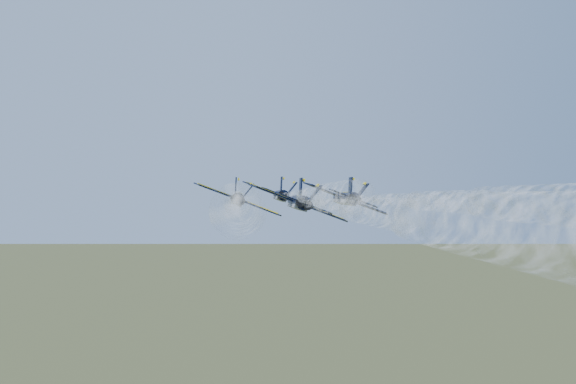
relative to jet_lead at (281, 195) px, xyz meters
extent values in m
cylinder|color=black|center=(-0.02, -0.38, 0.04)|extent=(3.88, 15.19, 2.49)
cone|color=black|center=(0.82, 8.56, 0.04)|extent=(2.75, 3.17, 2.49)
ellipsoid|color=black|center=(0.56, 3.43, 0.62)|extent=(1.62, 2.84, 1.27)
cube|color=gray|center=(-0.28, -0.36, -0.65)|extent=(3.02, 13.59, 1.08)
cube|color=black|center=(-3.73, -0.95, 1.31)|extent=(6.86, 4.90, 2.54)
cube|color=yellow|center=(-3.51, 0.97, 1.42)|extent=(5.98, 1.71, 2.51)
cube|color=black|center=(3.44, -1.62, -1.44)|extent=(7.14, 5.79, 2.54)
cube|color=yellow|center=(3.66, 0.30, -1.34)|extent=(5.71, 2.76, 2.51)
cube|color=black|center=(-2.90, -7.32, 0.89)|extent=(3.21, 2.54, 1.20)
cube|color=black|center=(1.52, -7.73, -0.81)|extent=(3.33, 2.90, 1.20)
cube|color=black|center=(-0.95, -6.71, 1.87)|extent=(0.56, 2.51, 2.95)
cube|color=black|center=(0.85, -6.87, 1.18)|extent=(2.22, 2.67, 2.41)
cylinder|color=black|center=(-1.28, -8.27, 0.12)|extent=(1.73, 1.50, 1.61)
cylinder|color=black|center=(-0.33, -8.36, -0.25)|extent=(1.73, 1.50, 1.61)
cylinder|color=black|center=(-9.26, -15.03, 0.04)|extent=(3.88, 15.19, 2.49)
cone|color=black|center=(-8.42, -6.09, 0.04)|extent=(2.75, 3.17, 2.49)
ellipsoid|color=black|center=(-8.68, -11.22, 0.62)|extent=(1.62, 2.84, 1.27)
cube|color=gray|center=(-9.52, -15.01, -0.65)|extent=(3.02, 13.59, 1.08)
cube|color=black|center=(-12.97, -15.60, 1.31)|extent=(6.86, 4.90, 2.54)
cube|color=yellow|center=(-12.75, -13.68, 1.42)|extent=(5.98, 1.71, 2.51)
cube|color=black|center=(-5.80, -16.27, -1.44)|extent=(7.14, 5.79, 2.54)
cube|color=yellow|center=(-5.58, -14.35, -1.34)|extent=(5.71, 2.76, 2.51)
cube|color=black|center=(-12.14, -21.97, 0.89)|extent=(3.21, 2.54, 1.20)
cube|color=black|center=(-7.71, -22.38, -0.81)|extent=(3.33, 2.90, 1.20)
cube|color=black|center=(-10.18, -21.36, 1.87)|extent=(0.56, 2.51, 2.95)
cube|color=black|center=(-8.39, -21.52, 1.18)|extent=(2.22, 2.67, 2.41)
cylinder|color=black|center=(-10.51, -22.92, 0.12)|extent=(1.73, 1.50, 1.61)
cylinder|color=black|center=(-9.57, -23.01, -0.25)|extent=(1.73, 1.50, 1.61)
cylinder|color=black|center=(8.54, -15.28, 0.04)|extent=(3.88, 15.19, 2.49)
cone|color=black|center=(9.38, -6.33, 0.04)|extent=(2.75, 3.17, 2.49)
ellipsoid|color=black|center=(9.12, -11.46, 0.62)|extent=(1.62, 2.84, 1.27)
cube|color=gray|center=(8.28, -15.25, -0.65)|extent=(3.02, 13.59, 1.08)
cube|color=black|center=(4.84, -15.84, 1.31)|extent=(6.86, 4.90, 2.54)
cube|color=yellow|center=(5.06, -13.93, 1.42)|extent=(5.98, 1.71, 2.51)
cube|color=black|center=(12.00, -16.51, -1.44)|extent=(7.14, 5.79, 2.54)
cube|color=yellow|center=(12.22, -14.60, -1.34)|extent=(5.71, 2.76, 2.51)
cube|color=black|center=(5.66, -22.22, 0.89)|extent=(3.21, 2.54, 1.20)
cube|color=black|center=(10.09, -22.63, -0.81)|extent=(3.33, 2.90, 1.20)
cube|color=black|center=(7.62, -21.60, 1.87)|extent=(0.56, 2.51, 2.95)
cube|color=black|center=(9.41, -21.77, 1.18)|extent=(2.22, 2.67, 2.41)
cylinder|color=black|center=(7.29, -23.16, 0.12)|extent=(1.73, 1.50, 1.61)
cylinder|color=black|center=(8.24, -23.25, -0.25)|extent=(1.73, 1.50, 1.61)
cylinder|color=black|center=(-1.92, -29.09, 0.04)|extent=(3.88, 15.19, 2.49)
cone|color=black|center=(-1.08, -20.14, 0.04)|extent=(2.75, 3.17, 2.49)
ellipsoid|color=black|center=(-1.34, -25.27, 0.62)|extent=(1.62, 2.84, 1.27)
cube|color=gray|center=(-2.18, -29.06, -0.65)|extent=(3.02, 13.59, 1.08)
cube|color=black|center=(-5.62, -29.65, 1.31)|extent=(6.86, 4.90, 2.54)
cube|color=yellow|center=(-5.41, -27.74, 1.42)|extent=(5.98, 1.71, 2.51)
cube|color=black|center=(1.54, -30.32, -1.44)|extent=(7.14, 5.79, 2.54)
cube|color=yellow|center=(1.76, -28.41, -1.34)|extent=(5.71, 2.76, 2.51)
cube|color=black|center=(-4.80, -36.02, 0.89)|extent=(3.21, 2.54, 1.20)
cube|color=black|center=(-0.37, -36.44, -0.81)|extent=(3.33, 2.90, 1.20)
cube|color=black|center=(-2.84, -35.41, 1.87)|extent=(0.56, 2.51, 2.95)
cube|color=black|center=(-1.05, -35.58, 1.18)|extent=(2.22, 2.67, 2.41)
cylinder|color=black|center=(-3.17, -36.97, 0.12)|extent=(1.73, 1.50, 1.61)
cylinder|color=black|center=(-2.22, -37.06, -0.25)|extent=(1.73, 1.50, 1.61)
cylinder|color=white|center=(-1.58, -17.04, 0.04)|extent=(3.01, 18.30, 1.32)
cylinder|color=white|center=(-3.18, -34.18, 0.04)|extent=(3.51, 18.34, 1.81)
cylinder|color=white|center=(-4.78, -51.32, 0.04)|extent=(4.09, 18.40, 2.40)
cylinder|color=white|center=(-6.39, -68.47, 0.04)|extent=(4.76, 18.46, 3.07)
cylinder|color=white|center=(-10.81, -31.68, 0.04)|extent=(3.01, 18.30, 1.32)
cylinder|color=white|center=(-12.42, -48.83, 0.04)|extent=(3.51, 18.34, 1.81)
cylinder|color=white|center=(-14.02, -65.97, 0.04)|extent=(4.09, 18.40, 2.40)
cylinder|color=white|center=(-15.62, -83.12, 0.04)|extent=(4.76, 18.46, 3.07)
cylinder|color=white|center=(6.99, -31.93, 0.04)|extent=(3.01, 18.30, 1.32)
cylinder|color=white|center=(5.38, -49.07, 0.04)|extent=(3.51, 18.34, 1.81)
cylinder|color=white|center=(3.78, -66.22, 0.04)|extent=(4.09, 18.40, 2.40)
cylinder|color=white|center=(2.18, -83.36, 0.04)|extent=(4.76, 18.46, 3.07)
cylinder|color=white|center=(-3.47, -45.74, 0.04)|extent=(3.01, 18.30, 1.32)
cylinder|color=white|center=(-5.08, -62.88, 0.04)|extent=(3.51, 18.34, 1.81)
cylinder|color=white|center=(-6.68, -80.03, 0.04)|extent=(4.09, 18.40, 2.40)
cylinder|color=white|center=(-8.28, -97.17, 0.04)|extent=(4.76, 18.46, 3.07)
camera|label=1|loc=(-18.25, -118.09, 4.16)|focal=40.00mm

